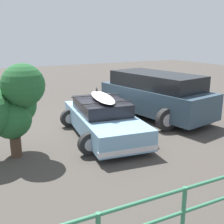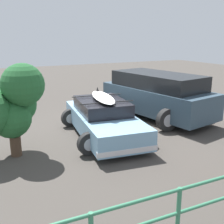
% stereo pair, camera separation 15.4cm
% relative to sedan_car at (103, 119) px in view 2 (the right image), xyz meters
% --- Properties ---
extents(ground_plane, '(44.00, 44.00, 0.02)m').
position_rel_sedan_car_xyz_m(ground_plane, '(-0.30, -0.63, -0.58)').
color(ground_plane, '#423D38').
rests_on(ground_plane, ground).
extents(sedan_car, '(2.67, 4.45, 1.45)m').
position_rel_sedan_car_xyz_m(sedan_car, '(0.00, 0.00, 0.00)').
color(sedan_car, '#729EBC').
rests_on(sedan_car, ground).
extents(suv_car, '(3.13, 5.06, 1.77)m').
position_rel_sedan_car_xyz_m(suv_car, '(-2.81, -0.99, 0.35)').
color(suv_car, '#334756').
rests_on(suv_car, ground).
extents(bush_near_left, '(2.02, 1.57, 2.51)m').
position_rel_sedan_car_xyz_m(bush_near_left, '(2.87, 0.35, 0.84)').
color(bush_near_left, '#4C3828').
rests_on(bush_near_left, ground).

